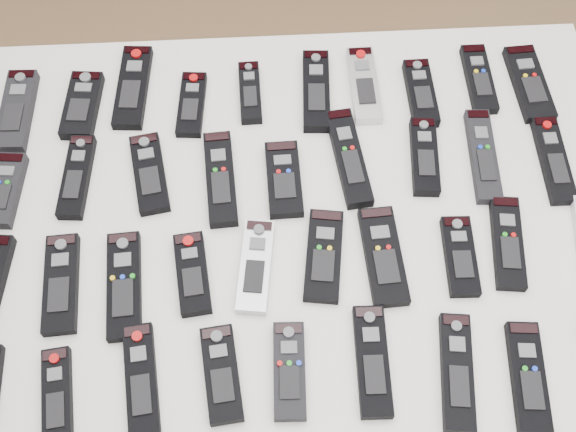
{
  "coord_description": "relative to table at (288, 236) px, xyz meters",
  "views": [
    {
      "loc": [
        -0.12,
        -0.63,
        1.91
      ],
      "look_at": [
        -0.09,
        -0.02,
        0.8
      ],
      "focal_mm": 45.0,
      "sensor_mm": 36.0,
      "label": 1
    }
  ],
  "objects": [
    {
      "name": "ground",
      "position": [
        0.09,
        0.02,
        -0.72
      ],
      "size": [
        4.0,
        4.0,
        0.0
      ],
      "primitive_type": "plane",
      "color": "#9B774F",
      "rests_on": "ground"
    },
    {
      "name": "table",
      "position": [
        0.0,
        0.0,
        0.0
      ],
      "size": [
        1.25,
        0.88,
        0.78
      ],
      "color": "white",
      "rests_on": "ground"
    },
    {
      "name": "remote_0",
      "position": [
        -0.51,
        0.26,
        0.07
      ],
      "size": [
        0.06,
        0.19,
        0.02
      ],
      "primitive_type": "cube",
      "rotation": [
        0.0,
        0.0,
        -0.03
      ],
      "color": "black",
      "rests_on": "table"
    },
    {
      "name": "remote_1",
      "position": [
        -0.39,
        0.27,
        0.07
      ],
      "size": [
        0.07,
        0.16,
        0.02
      ],
      "primitive_type": "cube",
      "rotation": [
        0.0,
        0.0,
        -0.09
      ],
      "color": "black",
      "rests_on": "table"
    },
    {
      "name": "remote_2",
      "position": [
        -0.29,
        0.31,
        0.07
      ],
      "size": [
        0.07,
        0.2,
        0.02
      ],
      "primitive_type": "cube",
      "rotation": [
        0.0,
        0.0,
        -0.07
      ],
      "color": "black",
      "rests_on": "table"
    },
    {
      "name": "remote_3",
      "position": [
        -0.17,
        0.26,
        0.07
      ],
      "size": [
        0.06,
        0.15,
        0.02
      ],
      "primitive_type": "cube",
      "rotation": [
        0.0,
        0.0,
        -0.08
      ],
      "color": "black",
      "rests_on": "table"
    },
    {
      "name": "remote_4",
      "position": [
        -0.06,
        0.29,
        0.07
      ],
      "size": [
        0.04,
        0.14,
        0.02
      ],
      "primitive_type": "cube",
      "rotation": [
        0.0,
        0.0,
        0.02
      ],
      "color": "black",
      "rests_on": "table"
    },
    {
      "name": "remote_5",
      "position": [
        0.07,
        0.28,
        0.07
      ],
      "size": [
        0.06,
        0.19,
        0.02
      ],
      "primitive_type": "cube",
      "rotation": [
        0.0,
        0.0,
        -0.06
      ],
      "color": "black",
      "rests_on": "table"
    },
    {
      "name": "remote_6",
      "position": [
        0.17,
        0.29,
        0.07
      ],
      "size": [
        0.05,
        0.18,
        0.02
      ],
      "primitive_type": "cube",
      "rotation": [
        0.0,
        0.0,
        0.01
      ],
      "color": "#B7B7BC",
      "rests_on": "table"
    },
    {
      "name": "remote_7",
      "position": [
        0.28,
        0.27,
        0.07
      ],
      "size": [
        0.05,
        0.15,
        0.02
      ],
      "primitive_type": "cube",
      "rotation": [
        0.0,
        0.0,
        0.01
      ],
      "color": "black",
      "rests_on": "table"
    },
    {
      "name": "remote_8",
      "position": [
        0.4,
        0.3,
        0.07
      ],
      "size": [
        0.05,
        0.16,
        0.02
      ],
      "primitive_type": "cube",
      "rotation": [
        0.0,
        0.0,
        0.0
      ],
      "color": "black",
      "rests_on": "table"
    },
    {
      "name": "remote_9",
      "position": [
        0.49,
        0.28,
        0.07
      ],
      "size": [
        0.07,
        0.18,
        0.02
      ],
      "primitive_type": "cube",
      "rotation": [
        0.0,
        0.0,
        0.06
      ],
      "color": "black",
      "rests_on": "table"
    },
    {
      "name": "remote_10",
      "position": [
        -0.51,
        0.09,
        0.07
      ],
      "size": [
        0.06,
        0.15,
        0.02
      ],
      "primitive_type": "cube",
      "rotation": [
        0.0,
        0.0,
        -0.09
      ],
      "color": "black",
      "rests_on": "table"
    },
    {
      "name": "remote_11",
      "position": [
        -0.38,
        0.11,
        0.07
      ],
      "size": [
        0.06,
        0.17,
        0.02
      ],
      "primitive_type": "cube",
      "rotation": [
        0.0,
        0.0,
        -0.08
      ],
      "color": "black",
      "rests_on": "table"
    },
    {
      "name": "remote_12",
      "position": [
        -0.25,
        0.11,
        0.07
      ],
      "size": [
        0.08,
        0.17,
        0.02
      ],
      "primitive_type": "cube",
      "rotation": [
        0.0,
        0.0,
        0.16
      ],
      "color": "black",
      "rests_on": "table"
    },
    {
      "name": "remote_13",
      "position": [
        -0.12,
        0.09,
        0.07
      ],
      "size": [
        0.06,
        0.2,
        0.02
      ],
      "primitive_type": "cube",
      "rotation": [
        0.0,
        0.0,
        0.06
      ],
      "color": "black",
      "rests_on": "table"
    },
    {
      "name": "remote_14",
      "position": [
        -0.0,
        0.08,
        0.07
      ],
      "size": [
        0.06,
        0.16,
        0.02
      ],
      "primitive_type": "cube",
      "rotation": [
        0.0,
        0.0,
        0.02
      ],
      "color": "black",
      "rests_on": "table"
    },
    {
      "name": "remote_15",
      "position": [
        0.12,
        0.12,
        0.07
      ],
      "size": [
        0.07,
        0.21,
        0.02
      ],
      "primitive_type": "cube",
      "rotation": [
        0.0,
        0.0,
        0.11
      ],
      "color": "black",
      "rests_on": "table"
    },
    {
      "name": "remote_16",
      "position": [
        0.26,
        0.12,
        0.07
      ],
      "size": [
        0.06,
        0.17,
        0.02
      ],
      "primitive_type": "cube",
      "rotation": [
        0.0,
        0.0,
        -0.09
      ],
      "color": "black",
      "rests_on": "table"
    },
    {
      "name": "remote_17",
      "position": [
        0.37,
        0.11,
        0.07
      ],
      "size": [
        0.06,
        0.2,
        0.02
      ],
      "primitive_type": "cube",
      "rotation": [
        0.0,
        0.0,
        -0.05
      ],
      "color": "black",
      "rests_on": "table"
    },
    {
      "name": "remote_18",
      "position": [
        0.5,
        0.1,
        0.07
      ],
      "size": [
        0.05,
        0.19,
        0.02
      ],
      "primitive_type": "cube",
      "rotation": [
        0.0,
        0.0,
        -0.01
      ],
      "color": "black",
      "rests_on": "table"
    },
    {
      "name": "remote_20",
      "position": [
        -0.39,
        -0.1,
        0.07
      ],
      "size": [
        0.06,
        0.18,
        0.02
      ],
      "primitive_type": "cube",
      "rotation": [
        0.0,
        0.0,
        0.05
      ],
      "color": "black",
      "rests_on": "table"
    },
    {
      "name": "remote_21",
      "position": [
        -0.28,
        -0.11,
        0.07
      ],
      "size": [
        0.07,
        0.2,
        0.02
      ],
      "primitive_type": "cube",
      "rotation": [
        0.0,
        0.0,
        0.06
      ],
      "color": "black",
      "rests_on": "table"
    },
    {
      "name": "remote_22",
      "position": [
        -0.17,
        -0.1,
        0.07
      ],
      "size": [
        0.07,
        0.15,
        0.02
      ],
      "primitive_type": "cube",
      "rotation": [
        0.0,
        0.0,
        0.11
      ],
      "color": "black",
      "rests_on": "table"
    },
    {
      "name": "remote_23",
      "position": [
        -0.06,
        -0.09,
        0.07
      ],
      "size": [
        0.07,
        0.18,
        0.02
      ],
      "primitive_type": "cube",
      "rotation": [
        0.0,
        0.0,
        -0.13
      ],
      "color": "#B7B7BC",
      "rests_on": "table"
    },
    {
      "name": "remote_24",
      "position": [
        0.06,
        -0.08,
        0.07
      ],
      "size": [
        0.08,
        0.18,
        0.02
      ],
      "primitive_type": "cube",
      "rotation": [
        0.0,
        0.0,
        -0.14
      ],
      "color": "black",
      "rests_on": "table"
    },
    {
      "name": "remote_25",
      "position": [
        0.16,
        -0.08,
        0.07
      ],
      "size": [
        0.07,
        0.19,
        0.02
      ],
      "primitive_type": "cube",
      "rotation": [
        0.0,
        0.0,
        0.05
      ],
      "color": "black",
      "rests_on": "table"
    },
    {
      "name": "remote_26",
      "position": [
        0.29,
        -0.09,
        0.07
      ],
      "size": [
        0.06,
        0.15,
        0.02
      ],
      "primitive_type": "cube",
      "rotation": [
        0.0,
        0.0,
        -0.03
      ],
      "color": "black",
      "rests_on": "table"
    },
    {
      "name": "remote_27",
      "position": [
        0.38,
        -0.07,
        0.07
      ],
      "size": [
        0.07,
        0.18,
        0.02
      ],
      "primitive_type": "cube",
      "rotation": [
        0.0,
        0.0,
        -0.12
      ],
      "color": "black",
      "rests_on": "table"
    },
    {
      "name": "remote_30",
      "position": [
        -0.38,
        -0.3,
        0.07
      ],
      "size": [
        0.06,
        0.16,
        0.02
      ],
      "primitive_type": "cube",
      "rotation": [
        0.0,
        0.0,
        0.12
      ],
      "color": "black",
      "rests_on": "table"
    },
    {
      "name": "remote_31",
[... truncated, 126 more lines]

